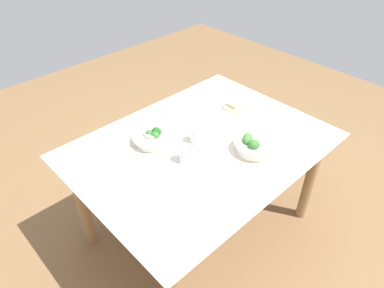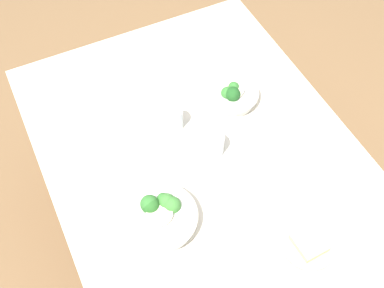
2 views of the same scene
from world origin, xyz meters
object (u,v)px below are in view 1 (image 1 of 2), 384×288
object	(u,v)px
bread_side_plate	(235,105)
water_glass_side	(185,154)
napkin_folded_upper	(177,109)
broccoli_bowl_near	(255,145)
broccoli_bowl_far	(152,138)
water_glass_center	(197,136)
fork_by_near_bowl	(297,143)
table_knife_left	(226,172)
fork_by_far_bowl	(212,119)

from	to	relation	value
bread_side_plate	water_glass_side	world-z (taller)	water_glass_side
water_glass_side	napkin_folded_upper	distance (m)	0.53
broccoli_bowl_near	bread_side_plate	bearing A→B (deg)	53.92
broccoli_bowl_far	napkin_folded_upper	distance (m)	0.38
water_glass_center	fork_by_near_bowl	bearing A→B (deg)	-45.32
table_knife_left	bread_side_plate	bearing A→B (deg)	-170.24
water_glass_side	fork_by_far_bowl	world-z (taller)	water_glass_side
water_glass_center	water_glass_side	bearing A→B (deg)	-154.46
broccoli_bowl_far	fork_by_near_bowl	bearing A→B (deg)	-44.53
fork_by_near_bowl	table_knife_left	size ratio (longest dim) A/B	0.43
fork_by_near_bowl	napkin_folded_upper	xyz separation A→B (m)	(-0.26, 0.76, 0.00)
broccoli_bowl_near	broccoli_bowl_far	bearing A→B (deg)	128.60
broccoli_bowl_far	fork_by_far_bowl	distance (m)	0.43
broccoli_bowl_near	water_glass_center	xyz separation A→B (m)	(-0.18, 0.28, 0.00)
broccoli_bowl_near	table_knife_left	size ratio (longest dim) A/B	1.20
broccoli_bowl_near	fork_by_near_bowl	bearing A→B (deg)	-29.45
water_glass_side	table_knife_left	distance (m)	0.24
broccoli_bowl_near	napkin_folded_upper	bearing A→B (deg)	92.30
water_glass_side	fork_by_far_bowl	distance (m)	0.44
fork_by_near_bowl	fork_by_far_bowl	bearing A→B (deg)	53.50
broccoli_bowl_near	napkin_folded_upper	distance (m)	0.63
fork_by_near_bowl	table_knife_left	distance (m)	0.50
fork_by_near_bowl	broccoli_bowl_near	bearing A→B (deg)	95.54
fork_by_near_bowl	napkin_folded_upper	world-z (taller)	napkin_folded_upper
table_knife_left	water_glass_center	bearing A→B (deg)	-130.92
bread_side_plate	water_glass_side	xyz separation A→B (m)	(-0.63, -0.19, 0.04)
fork_by_far_bowl	table_knife_left	size ratio (longest dim) A/B	0.51
bread_side_plate	fork_by_near_bowl	size ratio (longest dim) A/B	1.98
broccoli_bowl_far	broccoli_bowl_near	world-z (taller)	broccoli_bowl_near
broccoli_bowl_far	water_glass_side	world-z (taller)	water_glass_side
bread_side_plate	fork_by_near_bowl	distance (m)	0.53
broccoli_bowl_near	napkin_folded_upper	world-z (taller)	broccoli_bowl_near
broccoli_bowl_far	napkin_folded_upper	xyz separation A→B (m)	(0.34, 0.17, -0.03)
broccoli_bowl_far	fork_by_near_bowl	xyz separation A→B (m)	(0.60, -0.59, -0.03)
fork_by_near_bowl	broccoli_bowl_far	bearing A→B (deg)	80.46
broccoli_bowl_far	fork_by_near_bowl	size ratio (longest dim) A/B	2.49
broccoli_bowl_far	bread_side_plate	size ratio (longest dim) A/B	1.26
water_glass_side	water_glass_center	bearing A→B (deg)	25.54
bread_side_plate	water_glass_center	distance (m)	0.48
broccoli_bowl_near	napkin_folded_upper	size ratio (longest dim) A/B	1.29
bread_side_plate	fork_by_near_bowl	bearing A→B (deg)	-95.50
fork_by_far_bowl	fork_by_near_bowl	bearing A→B (deg)	91.31
water_glass_side	fork_by_near_bowl	bearing A→B (deg)	-30.37
bread_side_plate	fork_by_far_bowl	world-z (taller)	bread_side_plate
bread_side_plate	napkin_folded_upper	xyz separation A→B (m)	(-0.31, 0.24, -0.01)
broccoli_bowl_far	table_knife_left	bearing A→B (deg)	-75.86
water_glass_center	table_knife_left	bearing A→B (deg)	-103.53
water_glass_center	water_glass_side	xyz separation A→B (m)	(-0.16, -0.08, 0.00)
broccoli_bowl_far	bread_side_plate	world-z (taller)	broccoli_bowl_far
water_glass_center	fork_by_near_bowl	size ratio (longest dim) A/B	0.96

